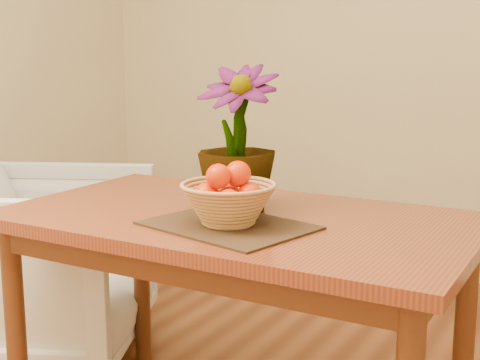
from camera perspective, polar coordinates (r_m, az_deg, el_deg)
The scene contains 7 objects.
wall_back at distance 3.77m, azimuth 14.94°, elevation 12.28°, with size 4.00×0.02×2.70m, color beige.
table at distance 2.03m, azimuth -0.25°, elevation -5.35°, with size 1.40×0.80×0.75m.
placemat at distance 1.86m, azimuth -1.00°, elevation -3.90°, with size 0.43×0.33×0.01m, color #352213.
wicker_basket at distance 1.85m, azimuth -1.00°, elevation -2.19°, with size 0.27×0.27×0.11m.
orange_pile at distance 1.84m, azimuth -0.99°, elevation -0.82°, with size 0.18×0.17×0.13m.
potted_plant at distance 2.03m, azimuth -0.25°, elevation 3.62°, with size 0.25×0.25×0.44m, color #1C4B15.
armchair at distance 2.84m, azimuth -16.92°, elevation -6.20°, with size 0.82×0.77×0.84m, color gray.
Camera 1 is at (0.97, -1.39, 1.22)m, focal length 50.00 mm.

